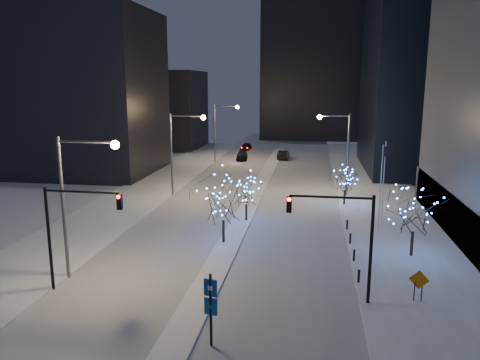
% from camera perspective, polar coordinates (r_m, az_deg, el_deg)
% --- Properties ---
extents(ground, '(160.00, 160.00, 0.00)m').
position_cam_1_polar(ground, '(30.76, -4.98, -14.38)').
color(ground, silver).
rests_on(ground, ground).
extents(road, '(20.00, 130.00, 0.02)m').
position_cam_1_polar(road, '(63.60, 2.57, -0.54)').
color(road, '#B7BCC7').
rests_on(road, ground).
extents(median, '(2.00, 80.00, 0.15)m').
position_cam_1_polar(median, '(58.74, 2.03, -1.50)').
color(median, white).
rests_on(median, ground).
extents(east_sidewalk, '(10.00, 90.00, 0.15)m').
position_cam_1_polar(east_sidewalk, '(49.35, 18.17, -4.68)').
color(east_sidewalk, white).
rests_on(east_sidewalk, ground).
extents(west_sidewalk, '(8.00, 90.00, 0.15)m').
position_cam_1_polar(west_sidewalk, '(52.93, -14.59, -3.37)').
color(west_sidewalk, white).
rests_on(west_sidewalk, ground).
extents(filler_west_near, '(22.00, 18.00, 24.00)m').
position_cam_1_polar(filler_west_near, '(75.33, -18.90, 9.96)').
color(filler_west_near, black).
rests_on(filler_west_near, ground).
extents(filler_west_far, '(18.00, 16.00, 16.00)m').
position_cam_1_polar(filler_west_far, '(102.34, -9.90, 8.47)').
color(filler_west_far, black).
rests_on(filler_west_far, ground).
extents(horizon_block, '(24.00, 14.00, 42.00)m').
position_cam_1_polar(horizon_block, '(119.01, 8.83, 15.20)').
color(horizon_block, black).
rests_on(horizon_block, ground).
extents(street_lamp_w_near, '(4.40, 0.56, 10.00)m').
position_cam_1_polar(street_lamp_w_near, '(33.55, -19.33, -1.01)').
color(street_lamp_w_near, '#595E66').
rests_on(street_lamp_w_near, ground).
extents(street_lamp_w_mid, '(4.40, 0.56, 10.00)m').
position_cam_1_polar(street_lamp_w_mid, '(56.47, -7.37, 4.50)').
color(street_lamp_w_mid, '#595E66').
rests_on(street_lamp_w_mid, ground).
extents(street_lamp_w_far, '(4.40, 0.56, 10.00)m').
position_cam_1_polar(street_lamp_w_far, '(80.64, -2.39, 6.73)').
color(street_lamp_w_far, '#595E66').
rests_on(street_lamp_w_far, ground).
extents(street_lamp_east, '(3.90, 0.56, 10.00)m').
position_cam_1_polar(street_lamp_east, '(57.30, 12.16, 4.39)').
color(street_lamp_east, '#595E66').
rests_on(street_lamp_east, ground).
extents(traffic_signal_west, '(5.26, 0.43, 7.00)m').
position_cam_1_polar(traffic_signal_west, '(32.04, -20.01, -4.85)').
color(traffic_signal_west, black).
rests_on(traffic_signal_west, ground).
extents(traffic_signal_east, '(5.26, 0.43, 7.00)m').
position_cam_1_polar(traffic_signal_east, '(29.19, 12.74, -6.01)').
color(traffic_signal_east, black).
rests_on(traffic_signal_east, ground).
extents(flagpoles, '(1.35, 2.60, 8.00)m').
position_cam_1_polar(flagpoles, '(45.35, 17.05, 0.13)').
color(flagpoles, silver).
rests_on(flagpoles, east_sidewalk).
extents(bollards, '(0.16, 12.16, 0.90)m').
position_cam_1_polar(bollards, '(39.12, 13.50, -7.88)').
color(bollards, black).
rests_on(bollards, east_sidewalk).
extents(car_near, '(2.43, 5.01, 1.65)m').
position_cam_1_polar(car_near, '(83.82, 0.24, 3.02)').
color(car_near, black).
rests_on(car_near, ground).
extents(car_mid, '(2.00, 4.96, 1.60)m').
position_cam_1_polar(car_mid, '(85.06, 5.30, 3.08)').
color(car_mid, black).
rests_on(car_mid, ground).
extents(car_far, '(2.11, 4.49, 1.27)m').
position_cam_1_polar(car_far, '(96.69, 0.73, 4.07)').
color(car_far, black).
rests_on(car_far, ground).
extents(holiday_tree_median_near, '(6.02, 6.02, 6.16)m').
position_cam_1_polar(holiday_tree_median_near, '(39.35, -2.07, -2.27)').
color(holiday_tree_median_near, black).
rests_on(holiday_tree_median_near, median).
extents(holiday_tree_median_far, '(4.17, 4.17, 4.28)m').
position_cam_1_polar(holiday_tree_median_far, '(45.94, 0.78, -1.54)').
color(holiday_tree_median_far, black).
rests_on(holiday_tree_median_far, median).
extents(holiday_tree_plaza_near, '(5.51, 5.51, 5.65)m').
position_cam_1_polar(holiday_tree_plaza_near, '(38.76, 20.49, -3.58)').
color(holiday_tree_plaza_near, black).
rests_on(holiday_tree_plaza_near, east_sidewalk).
extents(holiday_tree_plaza_far, '(3.76, 3.76, 4.21)m').
position_cam_1_polar(holiday_tree_plaza_far, '(53.35, 12.70, 0.02)').
color(holiday_tree_plaza_far, black).
rests_on(holiday_tree_plaza_far, east_sidewalk).
extents(wayfinding_sign, '(0.71, 0.24, 4.01)m').
position_cam_1_polar(wayfinding_sign, '(24.90, -3.60, -14.65)').
color(wayfinding_sign, black).
rests_on(wayfinding_sign, ground).
extents(construction_sign, '(1.21, 0.31, 2.03)m').
position_cam_1_polar(construction_sign, '(31.71, 20.96, -11.60)').
color(construction_sign, black).
rests_on(construction_sign, east_sidewalk).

